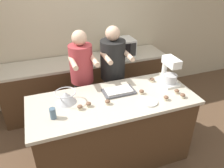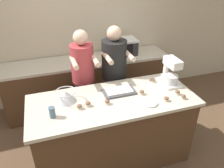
{
  "view_description": "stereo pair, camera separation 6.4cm",
  "coord_description": "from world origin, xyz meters",
  "px_view_note": "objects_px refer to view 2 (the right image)",
  "views": [
    {
      "loc": [
        -0.73,
        -1.99,
        2.38
      ],
      "look_at": [
        0.0,
        0.04,
        1.13
      ],
      "focal_mm": 35.0,
      "sensor_mm": 36.0,
      "label": 1
    },
    {
      "loc": [
        -0.67,
        -2.01,
        2.38
      ],
      "look_at": [
        0.0,
        0.04,
        1.13
      ],
      "focal_mm": 35.0,
      "sensor_mm": 36.0,
      "label": 2
    }
  ],
  "objects_px": {
    "cupcake_0": "(88,104)",
    "cupcake_1": "(107,102)",
    "person_left": "(84,83)",
    "cupcake_7": "(177,92)",
    "baking_tray": "(119,91)",
    "cupcake_5": "(166,99)",
    "drinking_glass": "(52,112)",
    "small_plate": "(149,103)",
    "cupcake_2": "(79,107)",
    "stand_mixer": "(171,73)",
    "cupcake_6": "(153,80)",
    "person_right": "(114,78)",
    "cupcake_3": "(183,97)",
    "mixing_bowl": "(66,96)",
    "cupcake_4": "(142,92)"
  },
  "relations": [
    {
      "from": "cupcake_0",
      "to": "cupcake_1",
      "type": "xyz_separation_m",
      "value": [
        0.21,
        -0.03,
        0.0
      ]
    },
    {
      "from": "person_left",
      "to": "cupcake_7",
      "type": "distance_m",
      "value": 1.28
    },
    {
      "from": "baking_tray",
      "to": "cupcake_5",
      "type": "height_order",
      "value": "cupcake_5"
    },
    {
      "from": "person_left",
      "to": "cupcake_0",
      "type": "xyz_separation_m",
      "value": [
        -0.09,
        -0.71,
        0.13
      ]
    },
    {
      "from": "person_left",
      "to": "cupcake_1",
      "type": "bearing_deg",
      "value": -80.65
    },
    {
      "from": "drinking_glass",
      "to": "cupcake_1",
      "type": "xyz_separation_m",
      "value": [
        0.6,
        0.05,
        -0.03
      ]
    },
    {
      "from": "small_plate",
      "to": "cupcake_2",
      "type": "distance_m",
      "value": 0.78
    },
    {
      "from": "stand_mixer",
      "to": "cupcake_1",
      "type": "bearing_deg",
      "value": -168.6
    },
    {
      "from": "cupcake_2",
      "to": "cupcake_6",
      "type": "distance_m",
      "value": 1.07
    },
    {
      "from": "cupcake_7",
      "to": "baking_tray",
      "type": "bearing_deg",
      "value": 158.5
    },
    {
      "from": "small_plate",
      "to": "cupcake_5",
      "type": "bearing_deg",
      "value": -3.51
    },
    {
      "from": "small_plate",
      "to": "person_right",
      "type": "bearing_deg",
      "value": 98.18
    },
    {
      "from": "person_right",
      "to": "cupcake_6",
      "type": "xyz_separation_m",
      "value": [
        0.39,
        -0.45,
        0.13
      ]
    },
    {
      "from": "person_left",
      "to": "cupcake_0",
      "type": "relative_size",
      "value": 27.21
    },
    {
      "from": "cupcake_3",
      "to": "cupcake_6",
      "type": "height_order",
      "value": "same"
    },
    {
      "from": "mixing_bowl",
      "to": "cupcake_2",
      "type": "xyz_separation_m",
      "value": [
        0.12,
        -0.19,
        -0.04
      ]
    },
    {
      "from": "cupcake_4",
      "to": "person_right",
      "type": "bearing_deg",
      "value": 100.71
    },
    {
      "from": "baking_tray",
      "to": "cupcake_3",
      "type": "relative_size",
      "value": 6.55
    },
    {
      "from": "person_right",
      "to": "cupcake_0",
      "type": "xyz_separation_m",
      "value": [
        -0.54,
        -0.71,
        0.13
      ]
    },
    {
      "from": "stand_mixer",
      "to": "cupcake_0",
      "type": "height_order",
      "value": "stand_mixer"
    },
    {
      "from": "person_right",
      "to": "stand_mixer",
      "type": "bearing_deg",
      "value": -44.01
    },
    {
      "from": "cupcake_4",
      "to": "cupcake_0",
      "type": "bearing_deg",
      "value": -176.94
    },
    {
      "from": "small_plate",
      "to": "cupcake_1",
      "type": "bearing_deg",
      "value": 163.16
    },
    {
      "from": "person_right",
      "to": "cupcake_1",
      "type": "relative_size",
      "value": 27.41
    },
    {
      "from": "cupcake_0",
      "to": "baking_tray",
      "type": "bearing_deg",
      "value": 20.5
    },
    {
      "from": "cupcake_6",
      "to": "person_left",
      "type": "bearing_deg",
      "value": 152.17
    },
    {
      "from": "cupcake_0",
      "to": "cupcake_5",
      "type": "relative_size",
      "value": 1.0
    },
    {
      "from": "cupcake_0",
      "to": "cupcake_3",
      "type": "distance_m",
      "value": 1.11
    },
    {
      "from": "drinking_glass",
      "to": "cupcake_6",
      "type": "relative_size",
      "value": 2.05
    },
    {
      "from": "cupcake_6",
      "to": "cupcake_0",
      "type": "bearing_deg",
      "value": -164.53
    },
    {
      "from": "cupcake_1",
      "to": "cupcake_6",
      "type": "relative_size",
      "value": 1.0
    },
    {
      "from": "cupcake_6",
      "to": "cupcake_4",
      "type": "bearing_deg",
      "value": -140.1
    },
    {
      "from": "drinking_glass",
      "to": "person_left",
      "type": "bearing_deg",
      "value": 58.29
    },
    {
      "from": "small_plate",
      "to": "cupcake_6",
      "type": "bearing_deg",
      "value": 57.86
    },
    {
      "from": "cupcake_4",
      "to": "cupcake_6",
      "type": "xyz_separation_m",
      "value": [
        0.27,
        0.22,
        0.0
      ]
    },
    {
      "from": "drinking_glass",
      "to": "cupcake_5",
      "type": "height_order",
      "value": "drinking_glass"
    },
    {
      "from": "person_left",
      "to": "cupcake_4",
      "type": "distance_m",
      "value": 0.89
    },
    {
      "from": "person_right",
      "to": "cupcake_5",
      "type": "distance_m",
      "value": 0.96
    },
    {
      "from": "baking_tray",
      "to": "cupcake_4",
      "type": "bearing_deg",
      "value": -26.07
    },
    {
      "from": "mixing_bowl",
      "to": "cupcake_0",
      "type": "xyz_separation_m",
      "value": [
        0.22,
        -0.17,
        -0.04
      ]
    },
    {
      "from": "baking_tray",
      "to": "cupcake_0",
      "type": "xyz_separation_m",
      "value": [
        -0.42,
        -0.16,
        0.01
      ]
    },
    {
      "from": "small_plate",
      "to": "cupcake_3",
      "type": "relative_size",
      "value": 3.12
    },
    {
      "from": "person_left",
      "to": "cupcake_1",
      "type": "xyz_separation_m",
      "value": [
        0.12,
        -0.74,
        0.13
      ]
    },
    {
      "from": "baking_tray",
      "to": "small_plate",
      "type": "xyz_separation_m",
      "value": [
        0.25,
        -0.33,
        -0.01
      ]
    },
    {
      "from": "small_plate",
      "to": "cupcake_1",
      "type": "height_order",
      "value": "cupcake_1"
    },
    {
      "from": "cupcake_7",
      "to": "person_left",
      "type": "bearing_deg",
      "value": 140.67
    },
    {
      "from": "person_left",
      "to": "cupcake_5",
      "type": "xyz_separation_m",
      "value": [
        0.78,
        -0.89,
        0.13
      ]
    },
    {
      "from": "cupcake_3",
      "to": "stand_mixer",
      "type": "bearing_deg",
      "value": 85.39
    },
    {
      "from": "person_right",
      "to": "drinking_glass",
      "type": "xyz_separation_m",
      "value": [
        -0.93,
        -0.78,
        0.17
      ]
    },
    {
      "from": "stand_mixer",
      "to": "cupcake_3",
      "type": "height_order",
      "value": "stand_mixer"
    }
  ]
}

